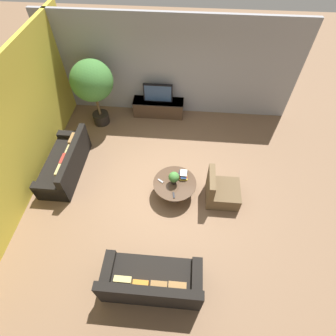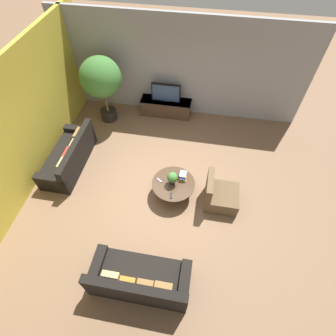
{
  "view_description": "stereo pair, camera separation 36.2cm",
  "coord_description": "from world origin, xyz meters",
  "px_view_note": "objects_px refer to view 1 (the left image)",
  "views": [
    {
      "loc": [
        0.54,
        -3.82,
        5.61
      ],
      "look_at": [
        0.2,
        0.25,
        0.55
      ],
      "focal_mm": 28.0,
      "sensor_mm": 36.0,
      "label": 1
    },
    {
      "loc": [
        0.9,
        -3.77,
        5.61
      ],
      "look_at": [
        0.2,
        0.25,
        0.55
      ],
      "focal_mm": 28.0,
      "sensor_mm": 36.0,
      "label": 2
    }
  ],
  "objects_px": {
    "media_console": "(158,107)",
    "armchair_wicker": "(221,191)",
    "coffee_table": "(175,186)",
    "television": "(158,93)",
    "potted_plant_tabletop": "(174,177)",
    "couch_by_wall": "(66,164)",
    "potted_palm_tall": "(92,83)",
    "couch_near_entry": "(152,282)"
  },
  "relations": [
    {
      "from": "media_console",
      "to": "armchair_wicker",
      "type": "bearing_deg",
      "value": -58.9
    },
    {
      "from": "coffee_table",
      "to": "television",
      "type": "bearing_deg",
      "value": 103.54
    },
    {
      "from": "media_console",
      "to": "potted_plant_tabletop",
      "type": "height_order",
      "value": "potted_plant_tabletop"
    },
    {
      "from": "media_console",
      "to": "television",
      "type": "bearing_deg",
      "value": -90.0
    },
    {
      "from": "coffee_table",
      "to": "armchair_wicker",
      "type": "distance_m",
      "value": 1.14
    },
    {
      "from": "television",
      "to": "coffee_table",
      "type": "height_order",
      "value": "television"
    },
    {
      "from": "media_console",
      "to": "couch_by_wall",
      "type": "relative_size",
      "value": 0.81
    },
    {
      "from": "coffee_table",
      "to": "potted_plant_tabletop",
      "type": "distance_m",
      "value": 0.34
    },
    {
      "from": "media_console",
      "to": "couch_by_wall",
      "type": "height_order",
      "value": "couch_by_wall"
    },
    {
      "from": "television",
      "to": "couch_by_wall",
      "type": "height_order",
      "value": "television"
    },
    {
      "from": "media_console",
      "to": "armchair_wicker",
      "type": "distance_m",
      "value": 3.62
    },
    {
      "from": "couch_by_wall",
      "to": "potted_palm_tall",
      "type": "bearing_deg",
      "value": 167.99
    },
    {
      "from": "couch_by_wall",
      "to": "armchair_wicker",
      "type": "relative_size",
      "value": 2.31
    },
    {
      "from": "couch_near_entry",
      "to": "potted_palm_tall",
      "type": "height_order",
      "value": "potted_palm_tall"
    },
    {
      "from": "potted_plant_tabletop",
      "to": "potted_palm_tall",
      "type": "bearing_deg",
      "value": 134.59
    },
    {
      "from": "potted_plant_tabletop",
      "to": "media_console",
      "type": "bearing_deg",
      "value": 103.08
    },
    {
      "from": "couch_by_wall",
      "to": "couch_near_entry",
      "type": "relative_size",
      "value": 1.03
    },
    {
      "from": "couch_by_wall",
      "to": "potted_palm_tall",
      "type": "xyz_separation_m",
      "value": [
        0.43,
        2.02,
        1.14
      ]
    },
    {
      "from": "television",
      "to": "potted_plant_tabletop",
      "type": "xyz_separation_m",
      "value": [
        0.71,
        -3.04,
        -0.17
      ]
    },
    {
      "from": "couch_near_entry",
      "to": "armchair_wicker",
      "type": "bearing_deg",
      "value": -122.47
    },
    {
      "from": "coffee_table",
      "to": "couch_near_entry",
      "type": "relative_size",
      "value": 0.55
    },
    {
      "from": "couch_by_wall",
      "to": "potted_palm_tall",
      "type": "relative_size",
      "value": 0.97
    },
    {
      "from": "couch_near_entry",
      "to": "couch_by_wall",
      "type": "bearing_deg",
      "value": -46.4
    },
    {
      "from": "coffee_table",
      "to": "potted_palm_tall",
      "type": "bearing_deg",
      "value": 134.87
    },
    {
      "from": "couch_near_entry",
      "to": "armchair_wicker",
      "type": "relative_size",
      "value": 2.24
    },
    {
      "from": "television",
      "to": "potted_palm_tall",
      "type": "relative_size",
      "value": 0.43
    },
    {
      "from": "coffee_table",
      "to": "potted_plant_tabletop",
      "type": "relative_size",
      "value": 2.96
    },
    {
      "from": "armchair_wicker",
      "to": "potted_palm_tall",
      "type": "xyz_separation_m",
      "value": [
        -3.63,
        2.56,
        1.16
      ]
    },
    {
      "from": "couch_near_entry",
      "to": "potted_palm_tall",
      "type": "xyz_separation_m",
      "value": [
        -2.21,
        4.79,
        1.14
      ]
    },
    {
      "from": "potted_plant_tabletop",
      "to": "armchair_wicker",
      "type": "bearing_deg",
      "value": -2.48
    },
    {
      "from": "media_console",
      "to": "coffee_table",
      "type": "bearing_deg",
      "value": -76.47
    },
    {
      "from": "couch_near_entry",
      "to": "potted_plant_tabletop",
      "type": "bearing_deg",
      "value": -96.57
    },
    {
      "from": "couch_by_wall",
      "to": "potted_plant_tabletop",
      "type": "height_order",
      "value": "couch_by_wall"
    },
    {
      "from": "media_console",
      "to": "couch_near_entry",
      "type": "distance_m",
      "value": 5.35
    },
    {
      "from": "couch_near_entry",
      "to": "potted_palm_tall",
      "type": "bearing_deg",
      "value": -65.27
    },
    {
      "from": "couch_by_wall",
      "to": "media_console",
      "type": "bearing_deg",
      "value": 139.44
    },
    {
      "from": "armchair_wicker",
      "to": "potted_plant_tabletop",
      "type": "bearing_deg",
      "value": 87.52
    },
    {
      "from": "armchair_wicker",
      "to": "couch_near_entry",
      "type": "bearing_deg",
      "value": 147.53
    },
    {
      "from": "television",
      "to": "potted_palm_tall",
      "type": "xyz_separation_m",
      "value": [
        -1.76,
        -0.54,
        0.61
      ]
    },
    {
      "from": "media_console",
      "to": "couch_near_entry",
      "type": "relative_size",
      "value": 0.83
    },
    {
      "from": "media_console",
      "to": "potted_palm_tall",
      "type": "relative_size",
      "value": 0.78
    },
    {
      "from": "television",
      "to": "coffee_table",
      "type": "bearing_deg",
      "value": -76.46
    }
  ]
}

